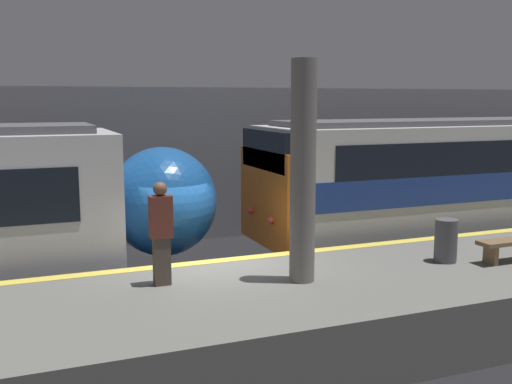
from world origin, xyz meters
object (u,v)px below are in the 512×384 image
(platform_bench, at_px, (512,245))
(trash_bin, at_px, (446,241))
(support_pillar_near, at_px, (303,172))
(person_waiting, at_px, (161,230))

(platform_bench, distance_m, trash_bin, 1.32)
(support_pillar_near, xyz_separation_m, platform_bench, (4.40, -0.42, -1.59))
(support_pillar_near, bearing_deg, platform_bench, -5.39)
(support_pillar_near, distance_m, person_waiting, 2.63)
(platform_bench, xyz_separation_m, trash_bin, (-1.22, 0.48, 0.09))
(person_waiting, height_order, trash_bin, person_waiting)
(person_waiting, bearing_deg, trash_bin, -6.36)
(support_pillar_near, bearing_deg, person_waiting, 163.86)
(person_waiting, xyz_separation_m, trash_bin, (5.52, -0.62, -0.53))
(platform_bench, bearing_deg, trash_bin, 158.62)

